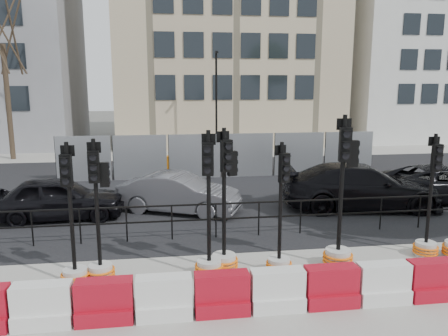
{
  "coord_description": "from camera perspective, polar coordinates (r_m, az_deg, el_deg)",
  "views": [
    {
      "loc": [
        -2.56,
        -10.17,
        4.2
      ],
      "look_at": [
        -0.73,
        3.0,
        1.62
      ],
      "focal_mm": 35.0,
      "sensor_mm": 36.0,
      "label": 1
    }
  ],
  "objects": [
    {
      "name": "ground",
      "position": [
        11.3,
        5.86,
        -10.89
      ],
      "size": [
        120.0,
        120.0,
        0.0
      ],
      "primitive_type": "plane",
      "color": "#51514C",
      "rests_on": "ground"
    },
    {
      "name": "sidewalk_near",
      "position": [
        8.69,
        10.78,
        -18.04
      ],
      "size": [
        40.0,
        6.0,
        0.02
      ],
      "primitive_type": "cube",
      "color": "gray",
      "rests_on": "ground"
    },
    {
      "name": "road",
      "position": [
        17.86,
        0.54,
        -2.57
      ],
      "size": [
        40.0,
        14.0,
        0.03
      ],
      "primitive_type": "cube",
      "color": "black",
      "rests_on": "ground"
    },
    {
      "name": "sidewalk_far",
      "position": [
        26.63,
        -2.31,
        1.92
      ],
      "size": [
        40.0,
        4.0,
        0.02
      ],
      "primitive_type": "cube",
      "color": "gray",
      "rests_on": "ground"
    },
    {
      "name": "building_cream",
      "position": [
        32.83,
        0.15,
        19.39
      ],
      "size": [
        15.0,
        10.06,
        18.0
      ],
      "color": "#C4B48F",
      "rests_on": "ground"
    },
    {
      "name": "building_white",
      "position": [
        37.83,
        24.23,
        15.82
      ],
      "size": [
        12.0,
        9.06,
        16.0
      ],
      "color": "silver",
      "rests_on": "ground"
    },
    {
      "name": "kerb_railing",
      "position": [
        12.17,
        4.58,
        -5.82
      ],
      "size": [
        18.0,
        0.04,
        1.0
      ],
      "color": "black",
      "rests_on": "ground"
    },
    {
      "name": "heras_fencing",
      "position": [
        20.44,
        -0.65,
        1.07
      ],
      "size": [
        14.33,
        1.72,
        2.0
      ],
      "color": "#95989E",
      "rests_on": "ground"
    },
    {
      "name": "lamp_post_far",
      "position": [
        25.36,
        -1.0,
        8.77
      ],
      "size": [
        0.12,
        0.56,
        6.0
      ],
      "color": "black",
      "rests_on": "ground"
    },
    {
      "name": "tree_bare_far",
      "position": [
        27.14,
        -27.01,
        15.02
      ],
      "size": [
        2.0,
        2.0,
        9.0
      ],
      "color": "#473828",
      "rests_on": "ground"
    },
    {
      "name": "barrier_row",
      "position": [
        8.7,
        10.44,
        -15.37
      ],
      "size": [
        16.75,
        0.5,
        0.8
      ],
      "color": "#B00E1F",
      "rests_on": "ground"
    },
    {
      "name": "traffic_signal_a",
      "position": [
        9.8,
        -19.02,
        -10.99
      ],
      "size": [
        0.6,
        0.6,
        3.06
      ],
      "rotation": [
        0.0,
        0.0,
        -0.09
      ],
      "color": "silver",
      "rests_on": "ground"
    },
    {
      "name": "traffic_signal_b",
      "position": [
        9.81,
        -15.92,
        -10.11
      ],
      "size": [
        0.61,
        0.61,
        3.1
      ],
      "rotation": [
        0.0,
        0.0,
        0.02
      ],
      "color": "silver",
      "rests_on": "ground"
    },
    {
      "name": "traffic_signal_c",
      "position": [
        9.65,
        -1.97,
        -10.46
      ],
      "size": [
        0.64,
        0.64,
        3.25
      ],
      "rotation": [
        0.0,
        0.0,
        -0.21
      ],
      "color": "silver",
      "rests_on": "ground"
    },
    {
      "name": "traffic_signal_d",
      "position": [
        9.92,
        0.1,
        -9.18
      ],
      "size": [
        0.64,
        0.64,
        3.27
      ],
      "rotation": [
        0.0,
        0.0,
        0.31
      ],
      "color": "silver",
      "rests_on": "ground"
    },
    {
      "name": "traffic_signal_e",
      "position": [
        9.92,
        7.28,
        -10.28
      ],
      "size": [
        0.59,
        0.59,
        2.98
      ],
      "rotation": [
        0.0,
        0.0,
        0.31
      ],
      "color": "silver",
      "rests_on": "ground"
    },
    {
      "name": "traffic_signal_f",
      "position": [
        10.45,
        14.88,
        -8.14
      ],
      "size": [
        0.7,
        0.7,
        3.53
      ],
      "rotation": [
        0.0,
        0.0,
        -0.16
      ],
      "color": "silver",
      "rests_on": "ground"
    },
    {
      "name": "traffic_signal_g",
      "position": [
        11.86,
        25.02,
        -7.6
      ],
      "size": [
        0.6,
        0.6,
        3.04
      ],
      "rotation": [
        0.0,
        0.0,
        -0.02
      ],
      "color": "silver",
      "rests_on": "ground"
    },
    {
      "name": "car_a",
      "position": [
        14.61,
        -20.8,
        -3.69
      ],
      "size": [
        1.96,
        4.12,
        1.36
      ],
      "primitive_type": "imported",
      "rotation": [
        0.0,
        0.0,
        1.62
      ],
      "color": "black",
      "rests_on": "ground"
    },
    {
      "name": "car_b",
      "position": [
        14.43,
        -5.86,
        -3.3
      ],
      "size": [
        4.29,
        4.98,
        1.31
      ],
      "primitive_type": "imported",
      "rotation": [
        0.0,
        0.0,
        1.16
      ],
      "color": "#4E4E53",
      "rests_on": "ground"
    },
    {
      "name": "car_c",
      "position": [
        15.46,
        17.42,
        -2.34
      ],
      "size": [
        3.52,
        5.86,
        1.54
      ],
      "primitive_type": "imported",
      "rotation": [
        0.0,
        0.0,
        1.44
      ],
      "color": "black",
      "rests_on": "ground"
    },
    {
      "name": "car_d",
      "position": [
        17.65,
        26.94,
        -1.81
      ],
      "size": [
        2.88,
        5.04,
        1.31
      ],
      "primitive_type": "imported",
      "rotation": [
        0.0,
        0.0,
        1.5
      ],
      "color": "black",
      "rests_on": "ground"
    }
  ]
}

